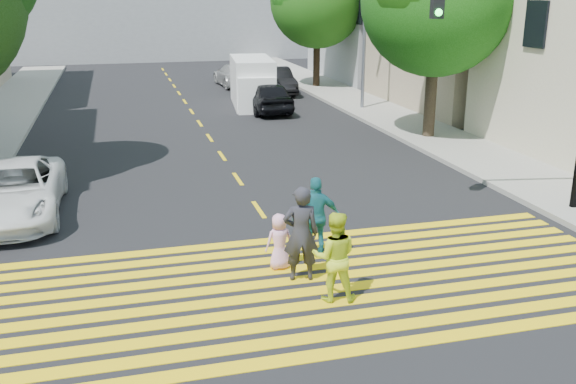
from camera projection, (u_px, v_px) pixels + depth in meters
name	position (u px, v px, depth m)	size (l,w,h in m)	color
ground	(331.00, 315.00, 11.42)	(120.00, 120.00, 0.00)	black
sidewalk_left	(4.00, 115.00, 29.59)	(3.00, 40.00, 0.15)	gray
sidewalk_right	(408.00, 125.00, 27.32)	(3.00, 60.00, 0.15)	gray
crosswalk	(311.00, 285.00, 12.60)	(13.40, 5.30, 0.01)	yellow
lane_line	(188.00, 106.00, 32.16)	(0.12, 34.40, 0.01)	yellow
building_right_tan	(501.00, 2.00, 31.13)	(10.00, 10.00, 10.00)	tan
building_right_grey	(405.00, 0.00, 41.27)	(10.00, 10.00, 10.00)	gray
pedestrian_man	(301.00, 234.00, 12.57)	(0.71, 0.47, 1.95)	#27272F
pedestrian_woman	(334.00, 257.00, 11.77)	(0.84, 0.65, 1.73)	#C4DC25
pedestrian_child	(279.00, 241.00, 13.21)	(0.58, 0.38, 1.19)	#F0A8D0
pedestrian_extra	(316.00, 217.00, 13.79)	(1.04, 0.43, 1.77)	#1E6F7D
white_sedan	(13.00, 191.00, 16.20)	(2.32, 5.03, 1.40)	white
dark_car_near	(267.00, 96.00, 30.47)	(1.79, 4.45, 1.52)	black
silver_car	(235.00, 75.00, 38.74)	(1.92, 4.73, 1.37)	#BCBCBC
dark_car_parked	(277.00, 81.00, 35.94)	(1.53, 4.39, 1.45)	black
white_van	(253.00, 84.00, 31.89)	(2.41, 5.18, 2.36)	white
traffic_signal	(548.00, 54.00, 15.47)	(4.25, 0.97, 6.29)	black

